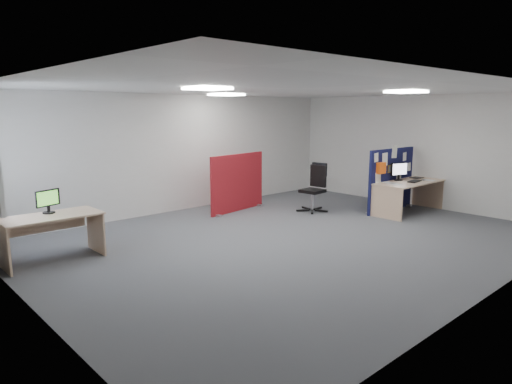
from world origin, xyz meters
TOP-DOWN VIEW (x-y plane):
  - floor at (0.00, 0.00)m, footprint 9.00×9.00m
  - ceiling at (0.00, 0.00)m, footprint 9.00×7.00m
  - wall_back at (0.00, 3.50)m, footprint 9.00×0.02m
  - wall_front at (0.00, -3.50)m, footprint 9.00×0.02m
  - wall_left at (-4.50, 0.00)m, footprint 0.02×7.00m
  - wall_right at (4.50, 0.00)m, footprint 0.02×7.00m
  - ceiling_lights at (0.33, 0.67)m, footprint 4.10×4.10m
  - navy_divider at (3.46, 0.10)m, footprint 1.77×0.30m
  - main_desk at (3.58, -0.26)m, footprint 1.92×0.85m
  - monitor_main at (3.52, -0.07)m, footprint 0.46×0.20m
  - keyboard at (3.61, -0.42)m, footprint 0.47×0.25m
  - mouse at (3.94, -0.46)m, footprint 0.11×0.07m
  - paper_tray at (4.19, -0.16)m, footprint 0.29×0.24m
  - red_divider at (0.81, 2.51)m, footprint 1.77×0.33m
  - second_desk at (-3.68, 1.70)m, footprint 1.45×0.73m
  - monitor_second at (-3.65, 1.83)m, footprint 0.40×0.19m
  - office_chair at (2.13, 1.26)m, footprint 0.72×0.73m
  - desk_papers at (3.36, -0.32)m, footprint 1.35×0.71m

SIDE VIEW (x-z plane):
  - floor at x=0.00m, z-range 0.00..0.00m
  - second_desk at x=-3.68m, z-range 0.18..0.91m
  - main_desk at x=3.58m, z-range 0.20..0.93m
  - office_chair at x=2.13m, z-range 0.08..1.18m
  - red_divider at x=0.81m, z-range -0.01..1.33m
  - desk_papers at x=3.36m, z-range 0.73..0.73m
  - paper_tray at x=4.19m, z-range 0.73..0.74m
  - navy_divider at x=3.46m, z-range -0.03..1.51m
  - keyboard at x=3.61m, z-range 0.73..0.75m
  - mouse at x=3.94m, z-range 0.73..0.76m
  - monitor_second at x=-3.65m, z-range 0.75..1.12m
  - monitor_main at x=3.52m, z-range 0.75..1.17m
  - wall_back at x=0.00m, z-range 0.00..2.70m
  - wall_front at x=0.00m, z-range 0.00..2.70m
  - wall_left at x=-4.50m, z-range 0.00..2.70m
  - wall_right at x=4.50m, z-range 0.00..2.70m
  - ceiling_lights at x=0.33m, z-range 2.65..2.69m
  - ceiling at x=0.00m, z-range 2.69..2.71m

